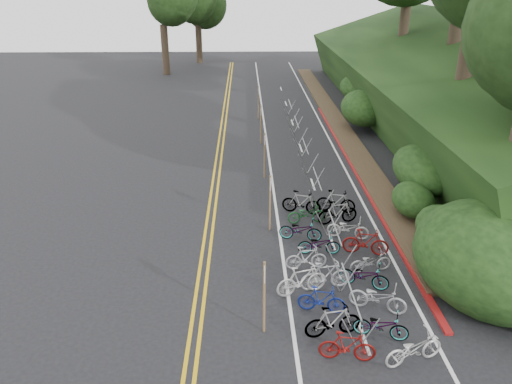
% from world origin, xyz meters
% --- Properties ---
extents(ground, '(120.00, 120.00, 0.00)m').
position_xyz_m(ground, '(0.00, 0.00, 0.00)').
color(ground, black).
rests_on(ground, ground).
extents(road_markings, '(7.47, 80.00, 0.01)m').
position_xyz_m(road_markings, '(0.63, 10.10, 0.00)').
color(road_markings, gold).
rests_on(road_markings, ground).
extents(red_curb, '(0.25, 28.00, 0.10)m').
position_xyz_m(red_curb, '(5.70, 12.00, 0.05)').
color(red_curb, maroon).
rests_on(red_curb, ground).
extents(embankment, '(14.30, 48.14, 9.11)m').
position_xyz_m(embankment, '(12.96, 19.04, 2.57)').
color(embankment, black).
rests_on(embankment, ground).
extents(bike_rack_front, '(1.10, 3.06, 1.09)m').
position_xyz_m(bike_rack_front, '(2.82, -1.06, 0.81)').
color(bike_rack_front, '#9C9EA1').
rests_on(bike_rack_front, ground).
extents(bike_racks_rest, '(1.14, 23.00, 1.17)m').
position_xyz_m(bike_racks_rest, '(3.00, 13.00, 0.85)').
color(bike_racks_rest, '#9C9EA1').
rests_on(bike_racks_rest, ground).
extents(signpost_near, '(0.08, 0.40, 2.46)m').
position_xyz_m(signpost_near, '(0.10, -1.65, 1.41)').
color(signpost_near, brown).
rests_on(signpost_near, ground).
extents(signposts_rest, '(0.08, 18.40, 2.50)m').
position_xyz_m(signposts_rest, '(0.60, 14.00, 1.43)').
color(signposts_rest, brown).
rests_on(signposts_rest, ground).
extents(bike_front, '(1.06, 1.90, 1.10)m').
position_xyz_m(bike_front, '(1.45, 0.29, 0.55)').
color(bike_front, beige).
rests_on(bike_front, ground).
extents(bike_valet, '(3.49, 11.64, 1.09)m').
position_xyz_m(bike_valet, '(3.06, 1.85, 0.49)').
color(bike_valet, maroon).
rests_on(bike_valet, ground).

